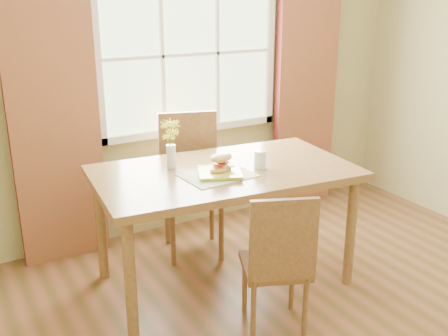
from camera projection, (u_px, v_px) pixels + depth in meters
room at (343, 118)px, 2.80m from camera, size 4.24×3.84×2.74m
window at (190, 54)px, 4.30m from camera, size 1.62×0.06×1.32m
curtain_left at (54, 120)px, 3.81m from camera, size 0.65×0.08×2.20m
curtain_right at (306, 92)px, 4.89m from camera, size 0.65×0.08×2.20m
dining_table at (224, 181)px, 3.57m from camera, size 1.82×1.13×0.85m
chair_near at (278, 259)px, 3.07m from camera, size 0.50×0.50×0.93m
chair_far at (190, 177)px, 4.13m from camera, size 0.57×0.57×1.11m
placemat at (218, 175)px, 3.42m from camera, size 0.48×0.37×0.01m
plate at (220, 173)px, 3.42m from camera, size 0.36×0.36×0.01m
croissant_sandwich at (221, 163)px, 3.41m from camera, size 0.20×0.16×0.13m
water_glass at (260, 160)px, 3.55m from camera, size 0.08×0.08×0.12m
flower_vase at (171, 139)px, 3.51m from camera, size 0.13×0.13×0.33m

